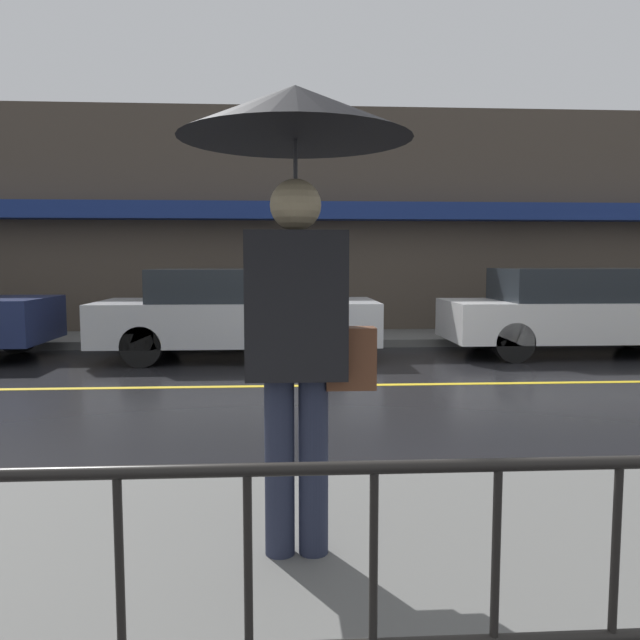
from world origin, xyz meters
TOP-DOWN VIEW (x-y plane):
  - ground_plane at (0.00, 0.00)m, footprint 80.00×80.00m
  - sidewalk_near at (0.00, -4.97)m, footprint 28.00×3.03m
  - sidewalk_far at (0.00, 4.35)m, footprint 28.00×1.78m
  - lane_marking at (0.00, 0.00)m, footprint 25.20×0.12m
  - building_storefront at (0.00, 5.36)m, footprint 28.00×0.85m
  - pedestrian at (-1.34, -4.85)m, footprint 1.10×1.10m
  - car_silver at (-2.17, 2.41)m, footprint 4.49×1.87m
  - car_white at (3.56, 2.41)m, footprint 4.48×1.71m

SIDE VIEW (x-z plane):
  - ground_plane at x=0.00m, z-range 0.00..0.00m
  - lane_marking at x=0.00m, z-range 0.00..0.01m
  - sidewalk_near at x=0.00m, z-range 0.00..0.14m
  - sidewalk_far at x=0.00m, z-range 0.00..0.14m
  - car_silver at x=-2.17m, z-range 0.01..1.47m
  - car_white at x=3.56m, z-range 0.01..1.48m
  - pedestrian at x=-1.34m, z-range 0.78..3.03m
  - building_storefront at x=0.00m, z-range 0.02..4.77m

